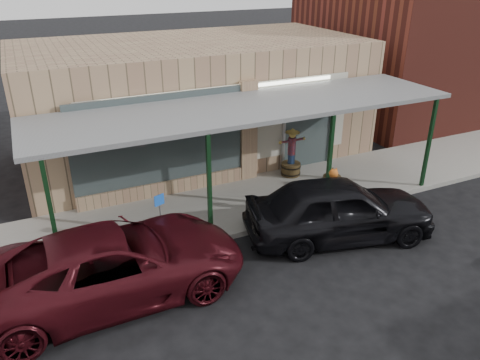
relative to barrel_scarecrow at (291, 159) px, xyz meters
name	(u,v)px	position (x,y,z in m)	size (l,w,h in m)	color
ground	(314,268)	(-2.10, -4.65, -0.71)	(120.00, 120.00, 0.00)	black
sidewalk	(248,202)	(-2.10, -1.05, -0.63)	(40.00, 3.20, 0.15)	gray
storefront	(194,100)	(-2.10, 3.51, 1.39)	(12.00, 6.25, 4.20)	tan
awning	(250,109)	(-2.10, -1.09, 2.30)	(12.00, 3.00, 3.04)	slate
block_buildings_near	(232,45)	(-0.09, 4.55, 3.06)	(61.00, 8.00, 8.00)	maroon
barrel_scarecrow	(291,159)	(0.00, 0.00, 0.00)	(0.99, 0.77, 1.65)	brown
barrel_pumpkin	(332,180)	(0.69, -1.38, -0.32)	(0.74, 0.74, 0.68)	brown
handicap_sign	(160,212)	(-5.13, -2.25, 0.33)	(0.27, 0.12, 1.37)	gray
parked_sedan	(339,209)	(-0.76, -3.71, 0.13)	(5.23, 3.06, 1.67)	black
car_maroon	(115,264)	(-6.56, -3.61, 0.08)	(2.62, 5.68, 1.58)	#420D14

